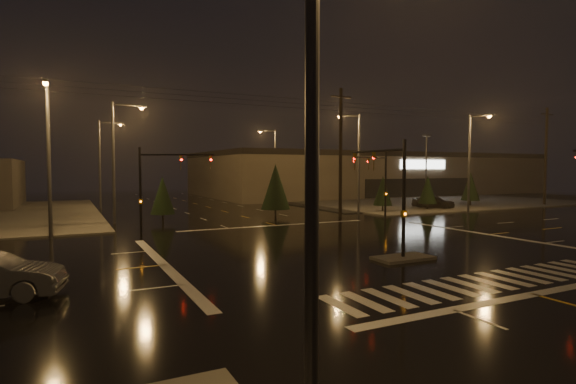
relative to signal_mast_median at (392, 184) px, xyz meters
name	(u,v)px	position (x,y,z in m)	size (l,w,h in m)	color
ground	(357,247)	(0.00, 3.07, -3.75)	(140.00, 140.00, 0.00)	black
sidewalk_ne	(406,199)	(30.00, 33.07, -3.69)	(36.00, 36.00, 0.12)	#4B4842
median_island	(403,258)	(0.00, -0.93, -3.68)	(3.00, 1.60, 0.15)	#4B4842
crosswalk	(487,282)	(0.00, -5.93, -3.75)	(15.00, 2.60, 0.01)	beige
stop_bar_near	(533,294)	(0.00, -7.93, -3.75)	(16.00, 0.50, 0.01)	beige
stop_bar_far	(277,225)	(0.00, 14.07, -3.75)	(16.00, 0.50, 0.01)	beige
parking_lot	(441,199)	(35.00, 31.07, -3.71)	(50.00, 24.00, 0.08)	black
retail_building	(368,172)	(35.00, 49.06, 0.09)	(60.20, 28.30, 7.20)	brown
signal_mast_median	(392,184)	(0.00, 0.00, 0.00)	(0.25, 4.59, 6.00)	black
signal_mast_ne	(379,177)	(9.50, 13.21, 0.04)	(4.84, 1.86, 6.00)	black
signal_mast_nw	(156,180)	(-9.50, 13.21, 0.04)	(4.84, 1.86, 6.00)	black
streetlight_0	(329,93)	(-11.18, -11.93, 2.05)	(2.77, 0.32, 10.00)	#38383A
streetlight_1	(117,153)	(-11.18, 21.07, 2.05)	(2.77, 0.32, 10.00)	#38383A
streetlight_2	(103,158)	(-11.18, 37.07, 2.05)	(2.77, 0.32, 10.00)	#38383A
streetlight_3	(356,156)	(11.18, 19.07, 2.05)	(2.77, 0.32, 10.00)	#38383A
streetlight_4	(273,160)	(11.18, 39.07, 2.05)	(2.77, 0.32, 10.00)	#38383A
streetlight_5	(48,149)	(-16.00, 14.26, 2.05)	(0.32, 2.77, 10.00)	#38383A
streetlight_6	(472,156)	(22.00, 14.26, 2.05)	(0.32, 2.77, 10.00)	#38383A
utility_pole_1	(341,152)	(8.00, 17.07, 2.38)	(2.20, 0.32, 12.00)	black
utility_pole_2	(546,156)	(38.00, 17.07, 2.38)	(2.20, 0.32, 12.00)	black
conifer_0	(383,191)	(14.66, 19.19, -1.52)	(1.97, 1.97, 3.78)	black
conifer_1	(428,190)	(20.67, 18.98, -1.51)	(1.98, 1.98, 3.79)	black
conifer_2	(471,186)	(28.81, 20.32, -1.34)	(2.19, 2.19, 4.12)	black
conifer_3	(163,195)	(-7.73, 20.30, -1.46)	(2.05, 2.05, 3.90)	black
conifer_4	(276,187)	(2.79, 20.27, -0.91)	(2.74, 2.74, 4.99)	black
car_parked	(433,202)	(22.50, 19.97, -2.96)	(1.88, 4.66, 1.59)	black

